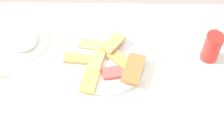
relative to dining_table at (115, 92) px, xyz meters
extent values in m
cube|color=white|center=(0.00, 0.00, 0.06)|extent=(1.23, 0.86, 0.02)
cylinder|color=#4C464E|center=(-0.56, -0.37, -0.30)|extent=(0.04, 0.04, 0.70)
cylinder|color=#4C464E|center=(0.56, -0.37, -0.30)|extent=(0.04, 0.04, 0.70)
cylinder|color=white|center=(0.03, -0.08, 0.08)|extent=(0.29, 0.29, 0.01)
cube|color=#D04D47|center=(0.00, -0.03, 0.09)|extent=(0.10, 0.07, 0.02)
cube|color=tan|center=(0.09, 0.00, 0.09)|extent=(0.08, 0.13, 0.01)
cube|color=tan|center=(0.07, -0.10, 0.09)|extent=(0.08, 0.14, 0.02)
cube|color=#C08E47|center=(-0.02, -0.08, 0.10)|extent=(0.10, 0.10, 0.01)
cube|color=tan|center=(0.01, -0.16, 0.11)|extent=(0.11, 0.12, 0.02)
cube|color=orange|center=(-0.07, -0.04, 0.10)|extent=(0.10, 0.15, 0.01)
cube|color=tan|center=(0.08, -0.17, 0.09)|extent=(0.13, 0.07, 0.01)
cube|color=tan|center=(0.14, -0.09, 0.09)|extent=(0.12, 0.06, 0.01)
cylinder|color=white|center=(0.37, -0.19, 0.08)|extent=(0.20, 0.20, 0.01)
ellipsoid|color=white|center=(0.37, -0.19, 0.10)|extent=(0.15, 0.17, 0.05)
cylinder|color=red|center=(-0.37, -0.12, 0.13)|extent=(0.09, 0.09, 0.12)
cylinder|color=silver|center=(-0.37, -0.23, 0.12)|extent=(0.07, 0.07, 0.09)
camera|label=1|loc=(0.00, 0.64, 1.01)|focal=49.06mm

